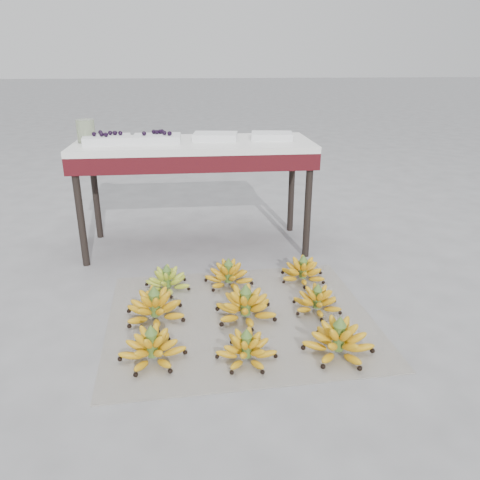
{
  "coord_description": "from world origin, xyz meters",
  "views": [
    {
      "loc": [
        -0.09,
        -2.0,
        1.17
      ],
      "look_at": [
        0.15,
        0.29,
        0.27
      ],
      "focal_mm": 35.0,
      "sensor_mm": 36.0,
      "label": 1
    }
  ],
  "objects": [
    {
      "name": "vendor_table",
      "position": [
        -0.07,
        0.91,
        0.62
      ],
      "size": [
        1.45,
        0.58,
        0.7
      ],
      "color": "black",
      "rests_on": "ground"
    },
    {
      "name": "bunch_back_right",
      "position": [
        0.5,
        0.32,
        0.06
      ],
      "size": [
        0.27,
        0.27,
        0.16
      ],
      "rotation": [
        0.0,
        0.0,
        0.08
      ],
      "color": "gold",
      "rests_on": "newspaper_mat"
    },
    {
      "name": "newspaper_mat",
      "position": [
        0.11,
        -0.05,
        0.0
      ],
      "size": [
        1.3,
        1.11,
        0.01
      ],
      "primitive_type": "cube",
      "rotation": [
        0.0,
        0.0,
        0.05
      ],
      "color": "beige",
      "rests_on": "ground"
    },
    {
      "name": "glass_jar",
      "position": [
        -0.72,
        0.93,
        0.76
      ],
      "size": [
        0.14,
        0.14,
        0.14
      ],
      "primitive_type": "cylinder",
      "rotation": [
        0.0,
        0.0,
        -0.43
      ],
      "color": "beige",
      "rests_on": "vendor_table"
    },
    {
      "name": "bunch_front_right",
      "position": [
        0.49,
        -0.39,
        0.07
      ],
      "size": [
        0.38,
        0.38,
        0.18
      ],
      "rotation": [
        0.0,
        0.0,
        -0.39
      ],
      "color": "gold",
      "rests_on": "newspaper_mat"
    },
    {
      "name": "bunch_mid_center",
      "position": [
        0.14,
        -0.06,
        0.07
      ],
      "size": [
        0.33,
        0.33,
        0.18
      ],
      "rotation": [
        0.0,
        0.0,
        0.13
      ],
      "color": "gold",
      "rests_on": "newspaper_mat"
    },
    {
      "name": "tray_far_left",
      "position": [
        -0.59,
        0.88,
        0.72
      ],
      "size": [
        0.31,
        0.24,
        0.07
      ],
      "color": "silver",
      "rests_on": "vendor_table"
    },
    {
      "name": "bunch_mid_left",
      "position": [
        -0.29,
        -0.02,
        0.07
      ],
      "size": [
        0.38,
        0.38,
        0.18
      ],
      "rotation": [
        0.0,
        0.0,
        -0.41
      ],
      "color": "gold",
      "rests_on": "newspaper_mat"
    },
    {
      "name": "tray_left",
      "position": [
        -0.29,
        0.89,
        0.72
      ],
      "size": [
        0.28,
        0.2,
        0.07
      ],
      "color": "silver",
      "rests_on": "vendor_table"
    },
    {
      "name": "bunch_back_left",
      "position": [
        -0.25,
        0.28,
        0.06
      ],
      "size": [
        0.29,
        0.29,
        0.15
      ],
      "rotation": [
        0.0,
        0.0,
        0.22
      ],
      "color": "olive",
      "rests_on": "newspaper_mat"
    },
    {
      "name": "tray_right",
      "position": [
        0.06,
        0.94,
        0.72
      ],
      "size": [
        0.29,
        0.23,
        0.04
      ],
      "color": "silver",
      "rests_on": "vendor_table"
    },
    {
      "name": "bunch_mid_right",
      "position": [
        0.5,
        -0.02,
        0.06
      ],
      "size": [
        0.28,
        0.28,
        0.15
      ],
      "rotation": [
        0.0,
        0.0,
        0.16
      ],
      "color": "gold",
      "rests_on": "newspaper_mat"
    },
    {
      "name": "tray_far_right",
      "position": [
        0.42,
        0.94,
        0.72
      ],
      "size": [
        0.28,
        0.22,
        0.04
      ],
      "color": "silver",
      "rests_on": "vendor_table"
    },
    {
      "name": "bunch_back_center",
      "position": [
        0.09,
        0.31,
        0.06
      ],
      "size": [
        0.33,
        0.33,
        0.16
      ],
      "rotation": [
        0.0,
        0.0,
        -0.34
      ],
      "color": "gold",
      "rests_on": "newspaper_mat"
    },
    {
      "name": "bunch_front_center",
      "position": [
        0.1,
        -0.39,
        0.06
      ],
      "size": [
        0.29,
        0.29,
        0.15
      ],
      "rotation": [
        0.0,
        0.0,
        -0.2
      ],
      "color": "gold",
      "rests_on": "newspaper_mat"
    },
    {
      "name": "ground",
      "position": [
        0.0,
        0.0,
        0.0
      ],
      "size": [
        60.0,
        60.0,
        0.0
      ],
      "primitive_type": "plane",
      "color": "slate",
      "rests_on": "ground"
    },
    {
      "name": "bunch_front_left",
      "position": [
        -0.28,
        -0.35,
        0.06
      ],
      "size": [
        0.31,
        0.31,
        0.17
      ],
      "rotation": [
        0.0,
        0.0,
        -0.15
      ],
      "color": "gold",
      "rests_on": "newspaper_mat"
    }
  ]
}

